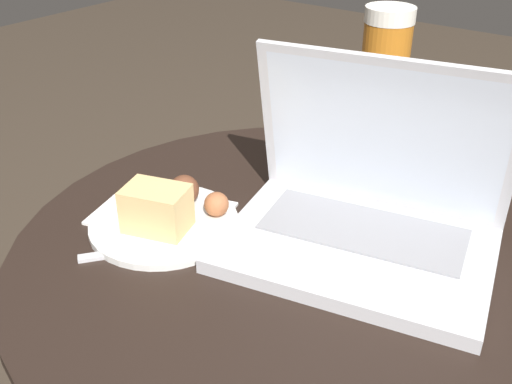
# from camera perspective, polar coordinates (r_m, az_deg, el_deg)

# --- Properties ---
(table) EXTENTS (0.71, 0.71, 0.49)m
(table) POSITION_cam_1_polar(r_m,az_deg,el_deg) (0.83, 3.86, -12.67)
(table) COLOR #515156
(table) RESTS_ON ground_plane
(napkin) EXTENTS (0.20, 0.16, 0.00)m
(napkin) POSITION_cam_1_polar(r_m,az_deg,el_deg) (0.81, -8.93, -2.02)
(napkin) COLOR white
(napkin) RESTS_ON table
(laptop) EXTENTS (0.35, 0.28, 0.23)m
(laptop) POSITION_cam_1_polar(r_m,az_deg,el_deg) (0.73, 10.31, -1.78)
(laptop) COLOR silver
(laptop) RESTS_ON table
(beer_glass) EXTENTS (0.07, 0.07, 0.25)m
(beer_glass) POSITION_cam_1_polar(r_m,az_deg,el_deg) (0.86, 11.84, 8.95)
(beer_glass) COLOR #C6701E
(beer_glass) RESTS_ON table
(snack_plate) EXTENTS (0.19, 0.19, 0.07)m
(snack_plate) POSITION_cam_1_polar(r_m,az_deg,el_deg) (0.77, -8.53, -2.08)
(snack_plate) COLOR silver
(snack_plate) RESTS_ON table
(fork) EXTENTS (0.13, 0.16, 0.01)m
(fork) POSITION_cam_1_polar(r_m,az_deg,el_deg) (0.74, -8.03, -5.03)
(fork) COLOR silver
(fork) RESTS_ON table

